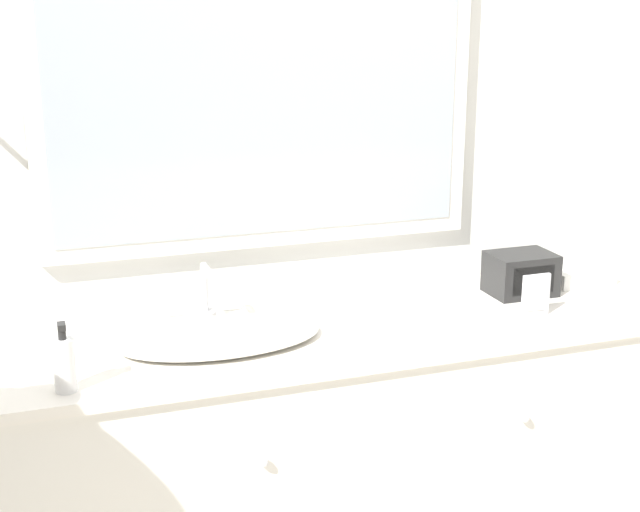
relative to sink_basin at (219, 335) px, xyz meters
The scene contains 8 objects.
wall_back 0.63m from the sink_basin, 39.89° to the left, with size 8.00×0.18×2.55m.
vanity_counter 0.62m from the sink_basin, ahead, with size 2.08×0.58×0.91m.
sink_basin is the anchor object (origin of this frame).
soap_bottle 0.44m from the sink_basin, 155.15° to the right, with size 0.05×0.05×0.17m.
appliance_box 0.96m from the sink_basin, ahead, with size 0.19×0.14×0.13m.
picture_frame 0.89m from the sink_basin, ahead, with size 0.08×0.01×0.12m.
hand_towel_near_sink 1.19m from the sink_basin, ahead, with size 0.19×0.12×0.05m.
metal_tray 0.56m from the sink_basin, ahead, with size 0.17×0.12×0.01m.
Camera 1 is at (-0.87, -1.85, 1.76)m, focal length 50.00 mm.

